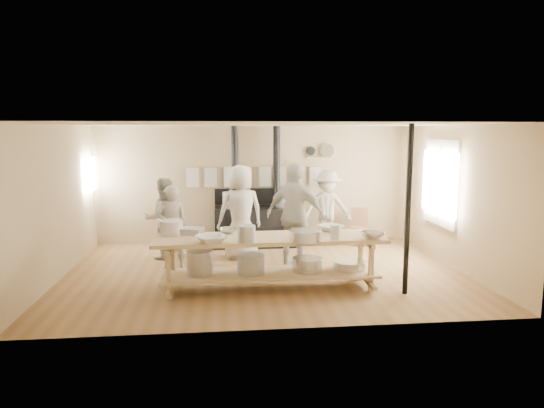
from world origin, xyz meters
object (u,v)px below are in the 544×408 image
cook_far_left (172,227)px  cook_left (164,219)px  cook_right (296,216)px  roasting_pan (188,231)px  chair (359,234)px  stove (256,222)px  cook_center (240,212)px  cook_by_window (327,208)px  prep_table (269,257)px

cook_far_left → cook_left: 0.80m
cook_right → roasting_pan: size_ratio=4.30×
chair → roasting_pan: roasting_pan is taller
roasting_pan → stove: bearing=64.5°
cook_center → roasting_pan: size_ratio=4.13×
cook_by_window → roasting_pan: cook_by_window is taller
prep_table → cook_far_left: 2.11m
prep_table → cook_by_window: 3.26m
cook_far_left → cook_right: 2.25m
cook_far_left → prep_table: bearing=130.2°
prep_table → cook_center: bearing=100.9°
cook_center → chair: size_ratio=2.30×
prep_table → cook_right: size_ratio=1.86×
cook_left → cook_by_window: bearing=178.8°
stove → roasting_pan: (-1.28, -2.69, 0.38)m
stove → prep_table: size_ratio=0.72×
stove → roasting_pan: stove is taller
cook_right → chair: cook_right is taller
stove → prep_table: (-0.00, -3.02, -0.00)m
cook_far_left → chair: size_ratio=1.91×
prep_table → cook_right: bearing=63.5°
prep_table → cook_far_left: (-1.64, 1.31, 0.25)m
cook_far_left → cook_right: (2.23, -0.12, 0.19)m
stove → cook_center: 1.20m
stove → chair: 2.30m
cook_right → cook_left: bearing=10.8°
prep_table → chair: prep_table is taller
cook_left → cook_by_window: size_ratio=0.96×
cook_by_window → chair: cook_by_window is taller
cook_center → cook_right: 1.23m
cook_far_left → cook_right: cook_right is taller
cook_by_window → cook_right: bearing=-116.0°
prep_table → cook_center: cook_center is taller
cook_right → cook_center: bearing=-7.6°
prep_table → chair: (2.27, 2.82, -0.28)m
stove → cook_left: (-1.88, -0.95, 0.28)m
prep_table → chair: bearing=51.1°
chair → roasting_pan: (-3.56, -2.49, 0.66)m
cook_left → cook_by_window: (3.42, 0.78, 0.03)m
roasting_pan → cook_left: bearing=108.8°
cook_far_left → cook_by_window: (3.18, 1.54, 0.06)m
prep_table → cook_center: 2.03m
chair → cook_far_left: bearing=-146.0°
roasting_pan → cook_far_left: bearing=110.0°
cook_left → chair: cook_left is taller
stove → roasting_pan: 3.00m
cook_left → cook_center: cook_center is taller
cook_left → chair: (4.15, 0.75, -0.56)m
cook_right → roasting_pan: bearing=55.1°
roasting_pan → cook_center: bearing=60.9°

